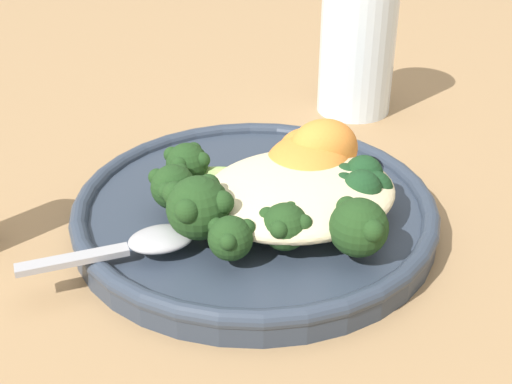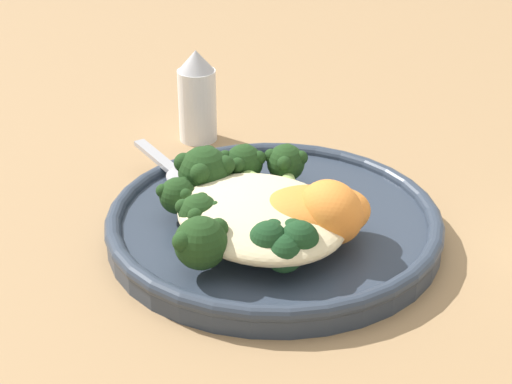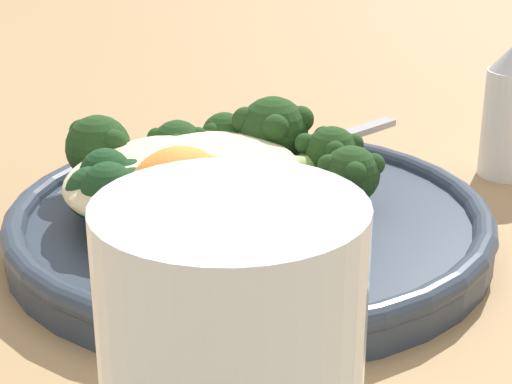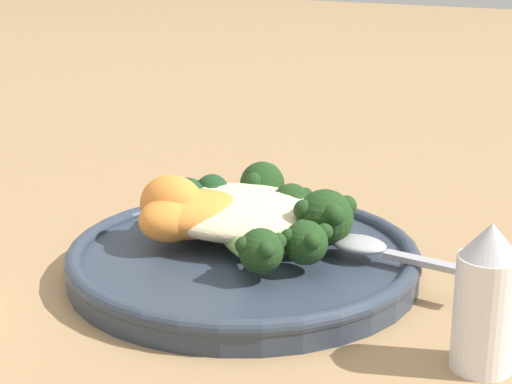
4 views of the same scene
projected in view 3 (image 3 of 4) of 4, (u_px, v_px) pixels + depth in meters
ground_plane at (250, 242)px, 0.43m from camera, size 4.00×4.00×0.00m
plate at (244, 219)px, 0.43m from camera, size 0.24×0.24×0.02m
quinoa_mound at (185, 175)px, 0.42m from camera, size 0.13×0.11×0.03m
broccoli_stalk_0 at (322, 180)px, 0.42m from camera, size 0.08×0.07×0.03m
broccoli_stalk_1 at (306, 164)px, 0.44m from camera, size 0.09×0.04×0.03m
broccoli_stalk_2 at (267, 140)px, 0.46m from camera, size 0.10×0.06×0.04m
broccoli_stalk_3 at (225, 158)px, 0.45m from camera, size 0.10×0.09×0.03m
broccoli_stalk_4 at (193, 161)px, 0.44m from camera, size 0.05×0.09×0.03m
broccoli_stalk_5 at (113, 154)px, 0.44m from camera, size 0.04×0.11×0.03m
sweet_potato_chunk_0 at (186, 192)px, 0.39m from camera, size 0.09×0.09×0.03m
sweet_potato_chunk_1 at (178, 194)px, 0.37m from camera, size 0.05×0.04×0.04m
sweet_potato_chunk_2 at (201, 207)px, 0.38m from camera, size 0.05×0.06×0.03m
kale_tuft at (114, 187)px, 0.40m from camera, size 0.04×0.05×0.03m
spoon at (311, 144)px, 0.49m from camera, size 0.10×0.03×0.01m
salt_shaker at (512, 110)px, 0.51m from camera, size 0.03×0.03×0.08m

